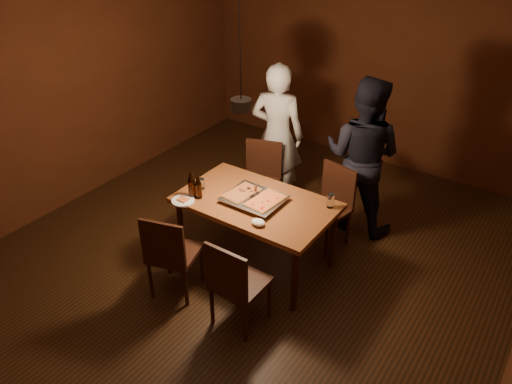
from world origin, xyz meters
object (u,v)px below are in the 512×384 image
Objects in this scene: dining_table at (256,207)px; chair_far_left at (262,173)px; diner_white at (277,135)px; pendant_lamp at (241,104)px; chair_near_right at (234,279)px; pizza_tray at (254,199)px; chair_near_left at (169,249)px; chair_far_right at (332,199)px; beer_bottle_b at (198,187)px; diner_dark at (362,156)px; beer_bottle_a at (192,184)px; plate_slice at (183,201)px.

chair_far_left is at bearing 120.65° from dining_table.
dining_table is 1.30m from diner_white.
pendant_lamp is at bearing -122.31° from dining_table.
pizza_tray is at bearing 114.06° from chair_near_right.
diner_white is (-0.14, 2.02, 0.32)m from chair_near_left.
chair_far_left is 0.97× the size of pizza_tray.
chair_far_right is 1.59m from chair_near_right.
chair_far_left is 0.49m from diner_white.
beer_bottle_b reaches higher than pizza_tray.
chair_near_left is at bearing 74.45° from chair_far_left.
beer_bottle_b is at bearing 84.97° from chair_near_left.
chair_near_left is 2.28m from diner_dark.
beer_bottle_b is at bearing 75.09° from diner_white.
diner_dark reaches higher than pizza_tray.
dining_table is at bearing 97.56° from diner_white.
beer_bottle_a is 1.23× the size of plate_slice.
pizza_tray is at bearing 100.17° from chair_far_left.
chair_far_right is (0.44, 0.76, -0.14)m from dining_table.
chair_near_right is (0.35, -0.83, -0.14)m from dining_table.
chair_near_right is 0.28× the size of diner_dark.
chair_near_right is at bearing 97.41° from chair_far_left.
beer_bottle_b is at bearing 14.90° from beer_bottle_a.
plate_slice is 1.15m from pendant_lamp.
pendant_lamp reaches higher than diner_dark.
pizza_tray is 0.62m from beer_bottle_a.
diner_dark is (1.05, 0.04, 0.01)m from diner_white.
beer_bottle_a is (-1.00, -1.04, 0.35)m from chair_far_right.
diner_white is at bearing 88.21° from beer_bottle_a.
beer_bottle_b is at bearing 70.39° from chair_far_left.
chair_near_right is 2.21m from diner_white.
diner_white reaches higher than chair_near_right.
chair_near_right is 1.06m from beer_bottle_b.
pizza_tray is 0.31× the size of diner_dark.
chair_near_right is at bearing 98.42° from chair_far_right.
diner_white is at bearing -105.16° from chair_far_left.
chair_near_right is at bearing -59.30° from pendant_lamp.
pizza_tray is (-0.45, -0.78, 0.24)m from chair_far_right.
beer_bottle_a is 0.07m from beer_bottle_b.
chair_near_left is (-0.81, -1.60, 0.00)m from chair_far_right.
diner_white reaches higher than beer_bottle_b.
chair_far_right is 1.02× the size of chair_near_right.
chair_far_left is at bearing 78.42° from diner_white.
diner_white is (-0.86, 2.01, 0.32)m from chair_near_right.
diner_white is (-0.02, 1.45, -0.01)m from beer_bottle_b.
pendant_lamp is (0.44, -1.30, 0.90)m from diner_white.
chair_far_left reaches higher than dining_table.
dining_table is 6.17× the size of beer_bottle_b.
chair_far_right is at bearing 63.88° from pizza_tray.
plate_slice reaches higher than dining_table.
beer_bottle_b reaches higher than chair_far_right.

